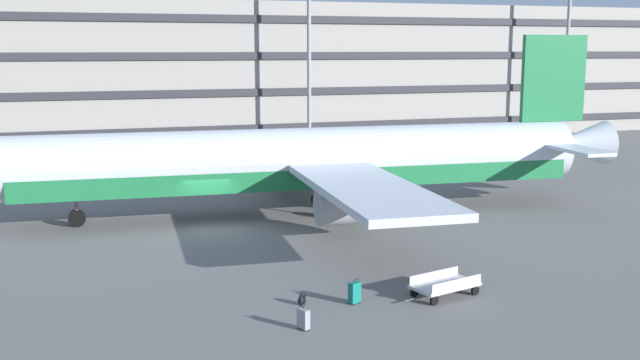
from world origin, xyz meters
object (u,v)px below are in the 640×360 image
(suitcase_red, at_px, (303,319))
(suitcase_large, at_px, (354,292))
(backpack_teal, at_px, (302,299))
(airliner, at_px, (310,161))
(baggage_cart, at_px, (445,285))

(suitcase_red, distance_m, suitcase_large, 3.17)
(suitcase_red, relative_size, suitcase_large, 0.86)
(suitcase_red, height_order, backpack_teal, suitcase_red)
(airliner, height_order, suitcase_large, airliner)
(suitcase_large, distance_m, backpack_teal, 1.96)
(airliner, xyz_separation_m, suitcase_red, (-5.75, -17.08, -2.63))
(backpack_teal, height_order, baggage_cart, baggage_cart)
(airliner, relative_size, suitcase_red, 46.24)
(suitcase_red, bearing_deg, suitcase_large, 36.34)
(airliner, distance_m, baggage_cart, 15.70)
(suitcase_large, bearing_deg, backpack_teal, 165.13)
(backpack_teal, xyz_separation_m, baggage_cart, (5.44, -0.78, 0.22))
(airliner, bearing_deg, backpack_teal, -109.05)
(backpack_teal, relative_size, baggage_cart, 0.14)
(suitcase_large, height_order, backpack_teal, suitcase_large)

